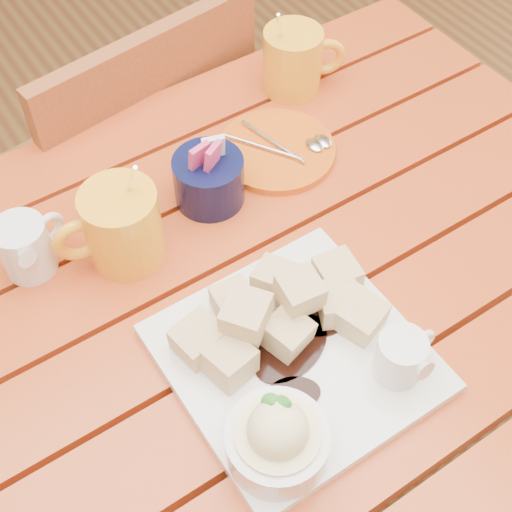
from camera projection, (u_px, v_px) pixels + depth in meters
table at (224, 356)px, 0.94m from camera, size 1.20×0.79×0.75m
dessert_plate at (293, 366)px, 0.77m from camera, size 0.27×0.27×0.11m
coffee_mug_left at (120, 226)px, 0.86m from camera, size 0.13×0.09×0.16m
coffee_mug_right at (294, 60)px, 1.06m from camera, size 0.12×0.09×0.15m
cream_pitcher at (26, 246)px, 0.86m from camera, size 0.09×0.08×0.08m
sugar_caddy at (209, 179)px, 0.93m from camera, size 0.09×0.09×0.10m
orange_saucer at (277, 150)px, 1.01m from camera, size 0.17×0.17×0.02m
chair_far at (136, 176)px, 1.37m from camera, size 0.45×0.45×0.85m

